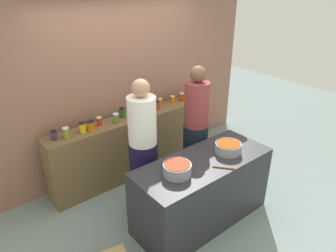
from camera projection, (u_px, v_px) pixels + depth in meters
name	position (u px, v px, depth m)	size (l,w,h in m)	color
ground	(184.00, 206.00, 4.18)	(12.00, 12.00, 0.00)	gray
storefront_wall	(120.00, 72.00, 4.54)	(4.80, 0.12, 3.00)	#956453
display_shelf	(137.00, 144.00, 4.75)	(2.70, 0.36, 0.93)	brown
prep_table	(202.00, 191.00, 3.79)	(1.70, 0.70, 0.85)	#2A292F
preserve_jar_0	(54.00, 135.00, 3.87)	(0.08, 0.08, 0.12)	#4C2853
preserve_jar_1	(66.00, 133.00, 3.89)	(0.08, 0.08, 0.14)	olive
preserve_jar_2	(82.00, 128.00, 4.03)	(0.09, 0.09, 0.14)	yellow
preserve_jar_3	(91.00, 126.00, 4.08)	(0.09, 0.09, 0.14)	orange
preserve_jar_4	(99.00, 121.00, 4.24)	(0.07, 0.07, 0.12)	red
preserve_jar_5	(116.00, 118.00, 4.31)	(0.08, 0.08, 0.13)	olive
preserve_jar_6	(122.00, 113.00, 4.46)	(0.07, 0.07, 0.15)	#295E21
preserve_jar_7	(135.00, 114.00, 4.47)	(0.07, 0.07, 0.10)	#EEA415
preserve_jar_8	(145.00, 110.00, 4.54)	(0.09, 0.09, 0.15)	olive
preserve_jar_9	(146.00, 106.00, 4.68)	(0.08, 0.08, 0.14)	#8B480E
preserve_jar_10	(156.00, 105.00, 4.72)	(0.08, 0.08, 0.14)	#973918
preserve_jar_11	(160.00, 102.00, 4.85)	(0.07, 0.07, 0.13)	#CE6818
preserve_jar_12	(173.00, 99.00, 4.98)	(0.07, 0.07, 0.11)	#E06105
preserve_jar_13	(182.00, 97.00, 5.05)	(0.07, 0.07, 0.13)	#C13710
preserve_jar_14	(187.00, 96.00, 5.10)	(0.07, 0.07, 0.12)	#4E1F56
preserve_jar_15	(195.00, 95.00, 5.14)	(0.09, 0.09, 0.12)	#B6370C
cooking_pot_left	(177.00, 169.00, 3.32)	(0.31, 0.31, 0.14)	gray
cooking_pot_center	(228.00, 148.00, 3.74)	(0.31, 0.31, 0.13)	gray
wooden_spoon	(224.00, 168.00, 3.46)	(0.02, 0.02, 0.25)	#9E703D
cook_with_tongs	(143.00, 154.00, 3.83)	(0.35, 0.35, 1.75)	#191236
cook_in_cap	(195.00, 136.00, 4.24)	(0.33, 0.33, 1.78)	black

